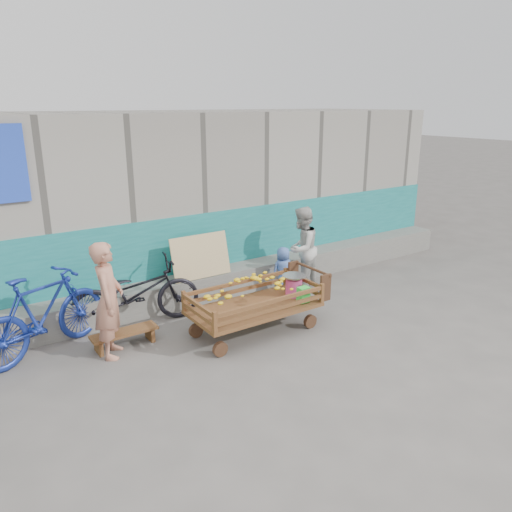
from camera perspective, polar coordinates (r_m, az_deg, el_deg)
ground at (r=6.43m, az=1.10°, el=-12.21°), size 80.00×80.00×0.00m
building_wall at (r=9.36m, az=-13.46°, el=6.29°), size 12.00×3.50×3.00m
banana_cart at (r=6.98m, az=-0.43°, el=-4.53°), size 1.99×0.91×0.85m
bench at (r=7.00m, az=-14.79°, el=-8.73°), size 0.89×0.27×0.22m
vendor_man at (r=6.59m, az=-16.49°, el=-4.85°), size 0.58×0.66×1.53m
woman at (r=8.69m, az=5.23°, el=0.87°), size 0.88×0.81×1.46m
child at (r=8.49m, az=3.11°, el=-1.69°), size 0.43×0.31×0.83m
bicycle_dark at (r=7.51m, az=-13.56°, el=-4.10°), size 1.96×1.01×0.98m
bicycle_blue at (r=6.99m, az=-23.19°, el=-6.09°), size 1.92×1.19×1.12m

